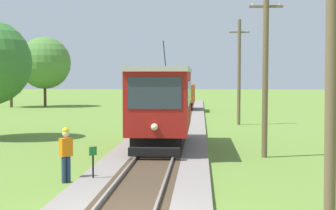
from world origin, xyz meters
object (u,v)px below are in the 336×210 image
object	(u,v)px
tree_left_far	(11,56)
utility_pole_mid	(239,71)
utility_pole_near_tram	(265,70)
gravel_pile	(139,107)
red_tram	(162,103)
tree_left_near	(45,63)
trackside_signal_marker	(93,163)
freight_car	(182,95)
track_worker	(66,152)
utility_pole_foreground	(331,75)

from	to	relation	value
tree_left_far	utility_pole_mid	bearing A→B (deg)	-40.13
utility_pole_near_tram	gravel_pile	size ratio (longest dim) A/B	3.06
red_tram	tree_left_near	distance (m)	37.91
trackside_signal_marker	gravel_pile	size ratio (longest dim) A/B	0.50
trackside_signal_marker	gravel_pile	bearing A→B (deg)	94.10
utility_pole_near_tram	utility_pole_mid	world-z (taller)	utility_pole_mid
freight_car	track_worker	bearing A→B (deg)	-94.08
utility_pole_near_tram	track_worker	distance (m)	9.41
utility_pole_near_tram	gravel_pile	xyz separation A→B (m)	(-8.45, 26.92, -3.10)
utility_pole_mid	utility_pole_near_tram	bearing A→B (deg)	-90.00
track_worker	tree_left_near	bearing A→B (deg)	154.42
utility_pole_mid	track_worker	size ratio (longest dim) A/B	4.14
utility_pole_mid	gravel_pile	size ratio (longest dim) A/B	3.15
utility_pole_near_tram	utility_pole_mid	xyz separation A→B (m)	(0.00, 15.14, 0.12)
utility_pole_mid	utility_pole_foreground	bearing A→B (deg)	-90.00
freight_car	track_worker	distance (m)	35.34
utility_pole_near_tram	tree_left_near	size ratio (longest dim) A/B	0.91
gravel_pile	track_worker	bearing A→B (deg)	-87.44
tree_left_far	freight_car	bearing A→B (deg)	-16.13
utility_pole_foreground	tree_left_near	world-z (taller)	tree_left_near
freight_car	red_tram	bearing A→B (deg)	-89.99
freight_car	tree_left_near	distance (m)	17.58
utility_pole_foreground	tree_left_near	bearing A→B (deg)	113.07
red_tram	gravel_pile	size ratio (longest dim) A/B	3.64
tree_left_far	trackside_signal_marker	bearing A→B (deg)	-66.72
tree_left_near	track_worker	bearing A→B (deg)	-72.52
track_worker	utility_pole_mid	bearing A→B (deg)	118.40
freight_car	gravel_pile	bearing A→B (deg)	-146.47
freight_car	tree_left_far	world-z (taller)	tree_left_far
utility_pole_near_tram	tree_left_far	xyz separation A→B (m)	(-23.68, 35.10, 1.98)
red_tram	tree_left_far	xyz separation A→B (m)	(-19.21, 32.98, 3.47)
utility_pole_near_tram	utility_pole_mid	size ratio (longest dim) A/B	0.97
utility_pole_near_tram	trackside_signal_marker	bearing A→B (deg)	-136.66
trackside_signal_marker	tree_left_near	world-z (taller)	tree_left_near
track_worker	tree_left_near	xyz separation A→B (m)	(-13.28, 42.17, 3.96)
red_tram	trackside_signal_marker	distance (m)	8.19
trackside_signal_marker	track_worker	size ratio (longest dim) A/B	0.66
tree_left_near	red_tram	bearing A→B (deg)	-65.30
freight_car	tree_left_far	size ratio (longest dim) A/B	0.65
red_tram	track_worker	distance (m)	8.30
tree_left_near	utility_pole_near_tram	bearing A→B (deg)	-60.93
utility_pole_near_tram	tree_left_near	world-z (taller)	tree_left_near
freight_car	track_worker	world-z (taller)	freight_car
freight_car	tree_left_near	world-z (taller)	tree_left_near
freight_car	trackside_signal_marker	bearing A→B (deg)	-92.64
trackside_signal_marker	track_worker	world-z (taller)	track_worker
freight_car	tree_left_far	distance (m)	20.41
freight_car	gravel_pile	size ratio (longest dim) A/B	2.22
utility_pole_foreground	utility_pole_mid	xyz separation A→B (m)	(0.00, 26.26, 0.37)
gravel_pile	track_worker	size ratio (longest dim) A/B	1.31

